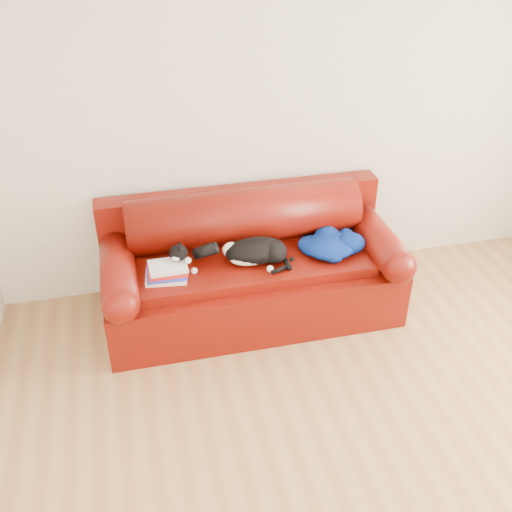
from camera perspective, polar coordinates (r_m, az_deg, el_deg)
The scene contains 7 objects.
ground at distance 3.65m, azimuth 12.04°, elevation -18.36°, with size 4.50×4.50×0.00m, color #8E5E39.
room_shell at distance 2.67m, azimuth 18.41°, elevation 5.83°, with size 4.52×4.02×2.61m.
sofa_base at distance 4.41m, azimuth -0.43°, elevation -2.78°, with size 2.10×0.90×0.50m.
sofa_back at distance 4.44m, azimuth -1.16°, elevation 2.20°, with size 2.10×1.01×0.88m.
book_stack at distance 4.04m, azimuth -8.47°, elevation -1.48°, with size 0.29×0.24×0.10m.
cat at distance 4.14m, azimuth -0.15°, elevation 0.42°, with size 0.58×0.39×0.22m.
blanket at distance 4.30m, azimuth 7.18°, elevation 1.15°, with size 0.52×0.42×0.14m.
Camera 1 is at (-1.22, -1.99, 2.81)m, focal length 42.00 mm.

